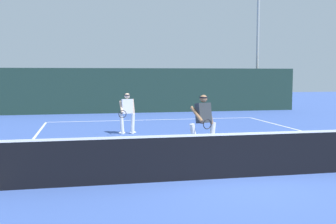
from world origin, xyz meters
TOP-DOWN VIEW (x-y plane):
  - ground_plane at (0.00, 0.00)m, footprint 80.00×80.00m
  - court_line_baseline_far at (0.00, 11.77)m, footprint 10.37×0.10m
  - court_line_service at (0.00, 6.26)m, footprint 8.45×0.10m
  - court_line_centre at (0.00, 3.20)m, footprint 0.10×6.40m
  - tennis_net at (0.00, 0.00)m, footprint 11.36×0.09m
  - player_near at (0.05, 3.21)m, footprint 0.93×0.94m
  - player_far at (-1.80, 7.18)m, footprint 0.73×0.87m
  - tennis_ball at (-1.94, 3.83)m, footprint 0.07×0.07m
  - tennis_ball_extra at (0.30, 2.48)m, footprint 0.07×0.07m
  - back_fence_windscreen at (0.00, 15.74)m, footprint 19.48×0.12m
  - light_pole at (8.00, 17.30)m, footprint 0.55×0.44m

SIDE VIEW (x-z plane):
  - ground_plane at x=0.00m, z-range 0.00..0.00m
  - court_line_baseline_far at x=0.00m, z-range 0.00..0.01m
  - court_line_service at x=0.00m, z-range 0.00..0.01m
  - court_line_centre at x=0.00m, z-range 0.00..0.01m
  - tennis_ball at x=-1.94m, z-range 0.00..0.07m
  - tennis_ball_extra at x=0.30m, z-range 0.00..0.07m
  - tennis_net at x=0.00m, z-range -0.02..1.05m
  - player_far at x=-1.80m, z-range 0.07..1.64m
  - player_near at x=0.05m, z-range 0.09..1.77m
  - back_fence_windscreen at x=0.00m, z-range 0.00..2.64m
  - light_pole at x=8.00m, z-range 0.87..9.11m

